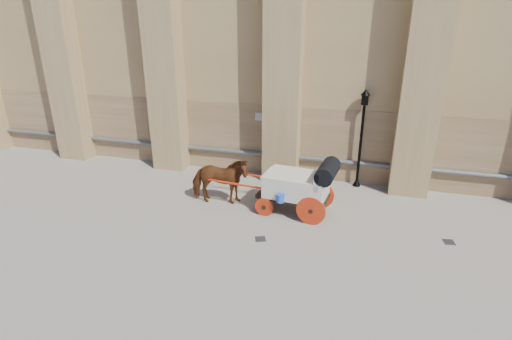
% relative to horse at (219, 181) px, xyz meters
% --- Properties ---
extents(ground, '(90.00, 90.00, 0.00)m').
position_rel_horse_xyz_m(ground, '(2.61, -0.72, -0.89)').
color(ground, gray).
rests_on(ground, ground).
extents(horse, '(2.24, 1.31, 1.78)m').
position_rel_horse_xyz_m(horse, '(0.00, 0.00, 0.00)').
color(horse, brown).
rests_on(horse, ground).
extents(carriage, '(4.62, 1.71, 1.98)m').
position_rel_horse_xyz_m(carriage, '(2.92, 0.06, 0.18)').
color(carriage, black).
rests_on(carriage, ground).
extents(street_lamp, '(0.36, 0.36, 3.87)m').
position_rel_horse_xyz_m(street_lamp, '(4.71, 3.00, 1.18)').
color(street_lamp, black).
rests_on(street_lamp, ground).
extents(drain_grate_near, '(0.42, 0.42, 0.01)m').
position_rel_horse_xyz_m(drain_grate_near, '(2.07, -2.01, -0.88)').
color(drain_grate_near, black).
rests_on(drain_grate_near, ground).
extents(drain_grate_far, '(0.37, 0.37, 0.01)m').
position_rel_horse_xyz_m(drain_grate_far, '(7.63, -0.60, -0.88)').
color(drain_grate_far, black).
rests_on(drain_grate_far, ground).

